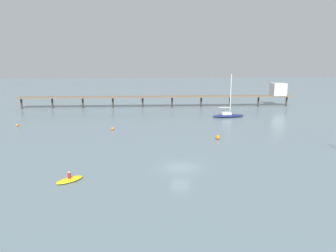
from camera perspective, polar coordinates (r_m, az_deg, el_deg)
ground_plane at (r=39.14m, az=2.39°, el=-7.54°), size 400.00×400.00×0.00m
pier at (r=89.15m, az=6.06°, el=5.80°), size 77.18×5.84×6.65m
sailboat_navy at (r=74.02m, az=10.95°, el=2.04°), size 7.90×3.04×9.96m
dinghy_yellow at (r=36.34m, az=-17.62°, el=-9.34°), size 3.28×3.18×1.14m
mooring_buoy_mid at (r=52.98m, az=9.14°, el=-2.04°), size 0.76×0.76×0.76m
mooring_buoy_inner at (r=69.46m, az=-25.97°, el=0.13°), size 0.52×0.52×0.52m
mooring_buoy_far at (r=60.18m, az=-10.16°, el=-0.49°), size 0.54×0.54×0.54m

